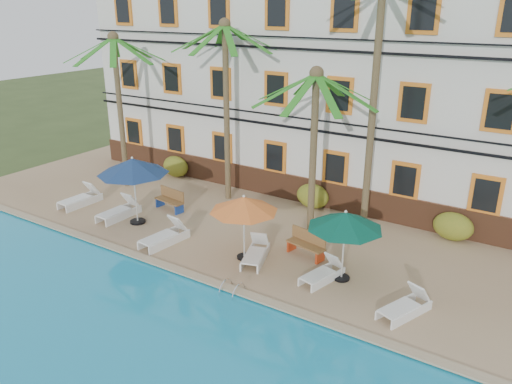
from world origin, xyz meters
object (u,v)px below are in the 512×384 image
Objects in this scene: palm_b at (226,87)px; palm_c at (314,130)px; umbrella_blue at (133,167)px; lounger_d at (256,253)px; umbrella_green at (345,221)px; bench_left at (171,199)px; palm_a at (118,89)px; umbrella_red at (244,205)px; lounger_e at (323,273)px; lounger_a at (81,198)px; lounger_f at (405,306)px; palm_d at (376,74)px; lounger_b at (119,211)px; pool_ladder at (232,292)px; lounger_c at (165,236)px; bench_right at (307,244)px.

palm_c is at bearing -19.86° from palm_b.
umbrella_blue reaches higher than lounger_d.
bench_left is (-8.73, 1.48, -1.62)m from umbrella_green.
lounger_d is at bearing -17.72° from palm_a.
umbrella_red reaches higher than lounger_e.
umbrella_green is 1.37× the size of lounger_e.
palm_b is 8.21m from lounger_a.
lounger_e is 0.95× the size of lounger_f.
umbrella_blue is (-8.44, -3.43, -3.82)m from palm_d.
palm_a reaches higher than umbrella_green.
lounger_b is at bearing -160.04° from palm_d.
bench_left is 2.09× the size of pool_ladder.
lounger_c is (3.29, -0.79, 0.00)m from lounger_b.
bench_right is at bearing 21.99° from lounger_c.
palm_d is 13.83m from lounger_a.
lounger_d is 1.88m from bench_right.
lounger_a is 1.11× the size of lounger_e.
lounger_b is 6.89m from lounger_d.
lounger_c is at bearing -32.31° from palm_a.
lounger_b is at bearing -120.95° from palm_b.
lounger_c is 1.10× the size of lounger_f.
palm_a is at bearing 160.98° from umbrella_red.
lounger_c is (0.72, -5.08, -4.82)m from palm_b.
lounger_c is 3.67m from lounger_d.
pool_ladder is at bearing -134.56° from umbrella_green.
umbrella_red is at bearing -116.49° from palm_c.
palm_c is at bearing 70.89° from lounger_d.
bench_right is at bearing -28.49° from palm_b.
palm_a is 10.47m from palm_c.
pool_ladder is at bearing -13.11° from lounger_a.
lounger_a is at bearing -87.24° from palm_a.
palm_b is at bearing 13.87° from palm_a.
bench_left is (-11.08, 2.33, 0.20)m from lounger_f.
umbrella_green is 3.09m from lounger_f.
lounger_e is at bearing -55.07° from palm_c.
palm_d reaches higher than lounger_e.
palm_c is 4.17× the size of bench_right.
lounger_f is at bearing -20.04° from umbrella_green.
umbrella_blue is 1.82× the size of bench_right.
lounger_f is (11.28, -0.51, -2.16)m from umbrella_blue.
lounger_d is at bearing -0.74° from umbrella_blue.
bench_right is (-1.22, -2.23, -5.79)m from palm_d.
bench_left is (-8.23, 1.87, 0.21)m from lounger_e.
palm_c reaches higher than lounger_b.
lounger_e is (1.72, -2.46, -4.03)m from palm_c.
palm_a is at bearing 141.32° from umbrella_blue.
umbrella_red is 1.82m from lounger_d.
palm_a is at bearing 162.28° from lounger_d.
palm_b is at bearing 151.51° from bench_right.
bench_right is (10.80, 1.13, 0.17)m from lounger_a.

